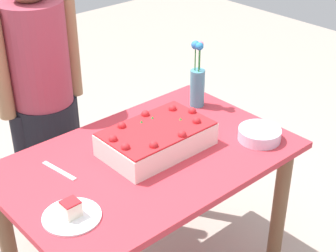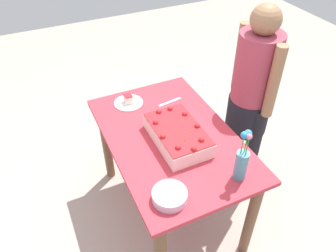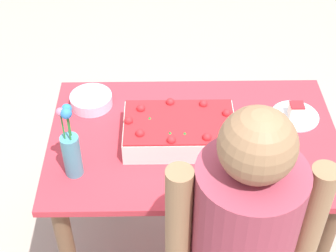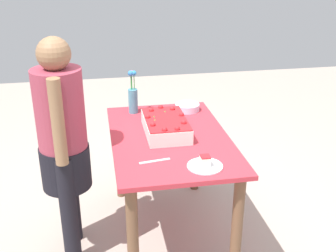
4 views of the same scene
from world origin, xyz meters
name	(u,v)px [view 1 (image 1 of 4)]	position (x,y,z in m)	size (l,w,h in m)	color
dining_table	(149,184)	(0.00, 0.00, 0.63)	(1.23, 0.79, 0.77)	#C1323E
sheet_cake	(157,138)	(0.06, 0.02, 0.83)	(0.46, 0.28, 0.13)	white
serving_plate_with_slice	(72,214)	(-0.45, -0.13, 0.79)	(0.21, 0.21, 0.07)	white
cake_knife	(59,171)	(-0.34, 0.15, 0.77)	(0.19, 0.02, 0.00)	silver
flower_vase	(197,82)	(0.48, 0.20, 0.90)	(0.07, 0.07, 0.34)	teal
fruit_bowl	(259,134)	(0.45, -0.22, 0.80)	(0.19, 0.19, 0.05)	silver
person_standing	(42,91)	(-0.10, 0.69, 0.85)	(0.45, 0.31, 1.49)	black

